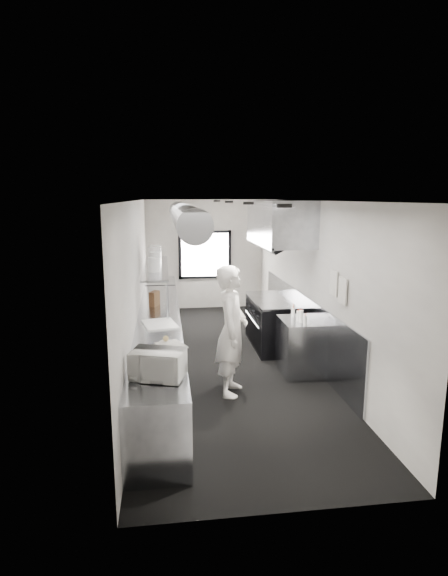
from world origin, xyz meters
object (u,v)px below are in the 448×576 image
object	(u,v)px
squeeze_bottle_a	(305,320)
squeeze_bottle_b	(301,316)
range	(274,323)
squeeze_bottle_c	(298,316)
bottle_station	(301,346)
plate_stack_d	(156,254)
exhaust_hood	(279,223)
small_plate	(166,342)
prep_counter	(159,348)
far_work_table	(161,299)
knife_block	(154,299)
plate_stack_c	(154,257)
squeeze_bottle_e	(293,310)
deli_tub_a	(147,371)
plate_stack_a	(154,265)
squeeze_bottle_d	(293,312)
line_cook	(232,331)
cutting_board	(160,324)
microwave	(158,364)
pass_shelf	(156,268)
deli_tub_b	(145,356)

from	to	relation	value
squeeze_bottle_a	squeeze_bottle_b	world-z (taller)	squeeze_bottle_b
range	squeeze_bottle_c	world-z (taller)	squeeze_bottle_c
bottle_station	plate_stack_d	xyz separation A→B (m)	(-2.36, 2.28, 1.29)
exhaust_hood	small_plate	bearing A→B (deg)	-133.09
prep_counter	far_work_table	size ratio (longest dim) A/B	5.00
small_plate	knife_block	world-z (taller)	knife_block
plate_stack_c	squeeze_bottle_e	size ratio (longest dim) A/B	1.85
bottle_station	knife_block	distance (m)	2.78
plate_stack_c	squeeze_bottle_c	world-z (taller)	plate_stack_c
exhaust_hood	bottle_station	bearing A→B (deg)	-87.82
bottle_station	deli_tub_a	xyz separation A→B (m)	(-2.40, -2.02, 0.50)
range	far_work_table	xyz separation A→B (m)	(-2.19, 2.50, -0.02)
deli_tub_a	plate_stack_c	distance (m)	3.88
prep_counter	knife_block	distance (m)	1.25
plate_stack_a	squeeze_bottle_c	size ratio (longest dim) A/B	1.55
range	squeeze_bottle_b	size ratio (longest dim) A/B	7.96
far_work_table	squeeze_bottle_b	bearing A→B (deg)	-61.02
squeeze_bottle_d	line_cook	bearing A→B (deg)	-144.74
cutting_board	knife_block	distance (m)	1.29
deli_tub_a	plate_stack_d	bearing A→B (deg)	89.36
bottle_station	knife_block	size ratio (longest dim) A/B	3.36
plate_stack_c	exhaust_hood	bearing A→B (deg)	-9.03
range	bottle_station	bearing A→B (deg)	-85.43
deli_tub_a	exhaust_hood	bearing A→B (deg)	55.54
microwave	squeeze_bottle_c	xyz separation A→B (m)	(2.21, 2.09, -0.08)
plate_stack_a	squeeze_bottle_c	xyz separation A→B (m)	(2.30, -1.11, -0.71)
squeeze_bottle_d	squeeze_bottle_e	xyz separation A→B (m)	(0.02, 0.09, 0.01)
range	squeeze_bottle_d	world-z (taller)	squeeze_bottle_d
range	microwave	bearing A→B (deg)	-121.64
exhaust_hood	pass_shelf	size ratio (longest dim) A/B	0.73
prep_counter	range	distance (m)	2.50
line_cook	knife_block	xyz separation A→B (m)	(-1.15, 1.93, 0.08)
exhaust_hood	squeeze_bottle_c	world-z (taller)	exhaust_hood
plate_stack_d	squeeze_bottle_c	xyz separation A→B (m)	(2.29, -2.32, -0.76)
exhaust_hood	squeeze_bottle_b	world-z (taller)	exhaust_hood
bottle_station	small_plate	bearing A→B (deg)	-158.00
exhaust_hood	squeeze_bottle_c	size ratio (longest dim) A/B	13.43
range	squeeze_bottle_e	size ratio (longest dim) A/B	8.39
range	squeeze_bottle_d	xyz separation A→B (m)	(0.02, -1.21, 0.51)
pass_shelf	deli_tub_b	size ratio (longest dim) A/B	23.77
prep_counter	squeeze_bottle_d	xyz separation A→B (m)	(2.21, -0.01, 0.53)
microwave	deli_tub_a	world-z (taller)	microwave
knife_block	squeeze_bottle_c	size ratio (longest dim) A/B	1.63
deli_tub_b	squeeze_bottle_a	size ratio (longest dim) A/B	0.77
microwave	plate_stack_d	distance (m)	4.46
exhaust_hood	small_plate	distance (m)	3.46
plate_stack_a	plate_stack_c	distance (m)	0.70
deli_tub_a	deli_tub_b	world-z (taller)	deli_tub_a
cutting_board	plate_stack_d	world-z (taller)	plate_stack_d
pass_shelf	range	distance (m)	2.49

